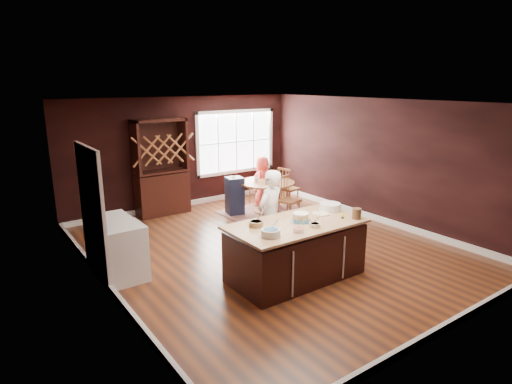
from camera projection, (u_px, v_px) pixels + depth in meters
room_shell at (270, 179)px, 7.70m from camera, size 7.00×7.00×7.00m
window at (236, 142)px, 11.24m from camera, size 2.36×0.10×1.66m
doorway at (93, 217)px, 6.59m from camera, size 0.08×1.26×2.13m
kitchen_island at (296, 252)px, 6.76m from camera, size 2.17×1.13×0.92m
dining_table at (267, 190)px, 10.14m from camera, size 1.30×1.30×0.75m
baker at (270, 216)px, 7.31m from camera, size 0.68×0.55×1.62m
layer_cake at (301, 217)px, 6.67m from camera, size 0.35×0.35×0.14m
bowl_blue at (271, 233)px, 6.04m from camera, size 0.28×0.28×0.11m
bowl_yellow at (256, 224)px, 6.46m from camera, size 0.22×0.22×0.08m
bowl_pink at (299, 230)px, 6.21m from camera, size 0.17×0.17×0.06m
bowl_olive at (315, 225)px, 6.43m from camera, size 0.16×0.16×0.06m
drinking_glass at (318, 215)px, 6.81m from camera, size 0.07×0.07×0.13m
dinner_plate at (320, 214)px, 7.06m from camera, size 0.29×0.29×0.02m
white_tub at (330, 207)px, 7.27m from camera, size 0.35×0.35×0.12m
stoneware_crock at (357, 214)px, 6.80m from camera, size 0.14×0.14×0.17m
toy_figurine at (343, 216)px, 6.83m from camera, size 0.05×0.05×0.08m
rug at (267, 212)px, 10.28m from camera, size 2.08×1.64×0.01m
chair_east at (289, 187)px, 10.61m from camera, size 0.48×0.50×1.01m
chair_south at (289, 199)px, 9.54m from camera, size 0.52×0.50×1.02m
chair_north at (258, 183)px, 10.98m from camera, size 0.58×0.57×1.04m
seated_woman at (262, 181)px, 10.67m from camera, size 0.73×0.69×1.25m
high_chair at (235, 195)px, 10.03m from camera, size 0.44×0.44×0.92m
toddler at (232, 181)px, 9.93m from camera, size 0.18×0.14×0.26m
table_plate at (279, 181)px, 10.16m from camera, size 0.19×0.19×0.01m
table_cup at (256, 179)px, 10.10m from camera, size 0.12×0.12×0.09m
hutch at (161, 167)px, 9.89m from camera, size 1.21×0.51×2.23m
washer at (124, 253)px, 6.67m from camera, size 0.62×0.60×0.90m
dryer at (111, 241)px, 7.17m from camera, size 0.61×0.59×0.89m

